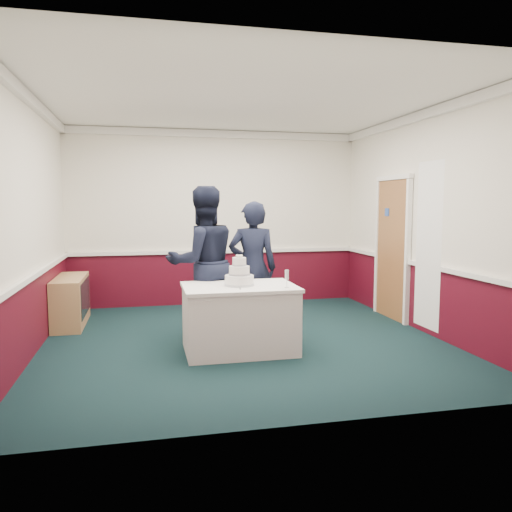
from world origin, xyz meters
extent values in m
plane|color=black|center=(0.00, 0.00, 0.00)|extent=(5.00, 5.00, 0.00)
cube|color=white|center=(0.00, 2.48, 1.50)|extent=(5.00, 0.05, 3.00)
cube|color=white|center=(-2.48, 0.00, 1.50)|extent=(0.05, 5.00, 3.00)
cube|color=white|center=(2.48, 0.00, 1.50)|extent=(0.05, 5.00, 3.00)
cube|color=white|center=(0.00, 0.00, 2.98)|extent=(5.00, 5.00, 0.05)
cube|color=#490917|center=(0.00, 2.48, 0.45)|extent=(5.00, 0.02, 0.90)
cube|color=white|center=(0.00, 2.47, 0.92)|extent=(4.98, 0.05, 0.06)
cube|color=white|center=(0.00, 2.46, 2.93)|extent=(5.00, 0.08, 0.12)
cube|color=#9D6438|center=(2.46, 0.80, 1.05)|extent=(0.05, 0.90, 2.10)
cube|color=#234799|center=(2.44, 0.95, 1.62)|extent=(0.01, 0.12, 0.12)
cube|color=white|center=(2.42, -0.25, 1.20)|extent=(0.02, 0.60, 2.20)
cube|color=tan|center=(-2.28, 1.38, 0.35)|extent=(0.40, 1.20, 0.70)
cube|color=black|center=(-2.07, 1.38, 0.40)|extent=(0.01, 1.00, 0.50)
cube|color=white|center=(-0.14, -0.41, 0.38)|extent=(1.28, 0.88, 0.76)
cube|color=white|center=(-0.14, -0.41, 0.77)|extent=(1.32, 0.92, 0.04)
cylinder|color=white|center=(-0.14, -0.41, 0.85)|extent=(0.34, 0.34, 0.12)
cylinder|color=#B4B7C0|center=(-0.14, -0.41, 0.80)|extent=(0.35, 0.35, 0.03)
cylinder|color=white|center=(-0.14, -0.41, 0.97)|extent=(0.24, 0.24, 0.11)
cylinder|color=#B4B7C0|center=(-0.14, -0.41, 0.92)|extent=(0.25, 0.25, 0.02)
cylinder|color=white|center=(-0.14, -0.41, 1.07)|extent=(0.16, 0.16, 0.10)
cylinder|color=#B4B7C0|center=(-0.14, -0.41, 1.03)|extent=(0.17, 0.17, 0.02)
sphere|color=#EDE5C9|center=(-0.14, -0.41, 1.14)|extent=(0.03, 0.03, 0.03)
sphere|color=#EDE5C9|center=(-0.11, -0.40, 1.14)|extent=(0.03, 0.03, 0.03)
sphere|color=#EDE5C9|center=(-0.16, -0.39, 1.14)|extent=(0.03, 0.03, 0.03)
sphere|color=#EDE5C9|center=(-0.12, -0.44, 1.14)|extent=(0.03, 0.03, 0.03)
sphere|color=#EDE5C9|center=(-0.16, -0.43, 1.14)|extent=(0.03, 0.03, 0.03)
cube|color=silver|center=(-0.17, -0.61, 0.79)|extent=(0.05, 0.22, 0.00)
cylinder|color=silver|center=(0.36, -0.69, 0.79)|extent=(0.05, 0.05, 0.01)
cylinder|color=silver|center=(0.36, -0.69, 0.84)|extent=(0.01, 0.01, 0.09)
cylinder|color=silver|center=(0.36, -0.69, 0.94)|extent=(0.04, 0.04, 0.11)
imported|color=black|center=(-0.48, 0.29, 0.99)|extent=(1.10, 0.94, 1.97)
imported|color=black|center=(0.19, 0.38, 0.89)|extent=(0.71, 0.53, 1.78)
camera|label=1|loc=(-1.21, -6.12, 1.74)|focal=35.00mm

